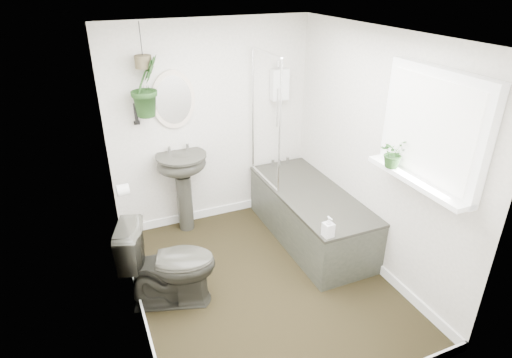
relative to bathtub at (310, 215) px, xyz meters
name	(u,v)px	position (x,y,z in m)	size (l,w,h in m)	color
floor	(262,283)	(-0.80, -0.50, -0.30)	(2.30, 2.80, 0.02)	black
ceiling	(264,33)	(-0.80, -0.50, 2.02)	(2.30, 2.80, 0.02)	white
wall_back	(212,125)	(-0.80, 0.91, 0.86)	(2.30, 0.02, 2.30)	silver
wall_front	(362,273)	(-0.80, -1.91, 0.86)	(2.30, 0.02, 2.30)	silver
wall_left	(123,202)	(-1.96, -0.50, 0.86)	(0.02, 2.80, 2.30)	silver
wall_right	(375,155)	(0.36, -0.50, 0.86)	(0.02, 2.80, 2.30)	silver
skirting	(262,278)	(-0.80, -0.50, -0.24)	(2.30, 2.80, 0.10)	white
bathtub	(310,215)	(0.00, 0.00, 0.00)	(0.72, 1.72, 0.58)	#2C2C25
bath_screen	(266,120)	(-0.33, 0.49, 0.99)	(0.04, 0.72, 1.40)	silver
shower_box	(280,85)	(0.00, 0.84, 1.26)	(0.20, 0.10, 0.35)	white
oval_mirror	(174,100)	(-1.22, 0.87, 1.21)	(0.46, 0.03, 0.62)	beige
wall_sconce	(136,114)	(-1.62, 0.86, 1.11)	(0.04, 0.04, 0.22)	black
toilet_roll_holder	(123,190)	(-1.90, 0.20, 0.61)	(0.11, 0.11, 0.11)	white
window_recess	(433,128)	(0.29, -1.20, 1.36)	(0.08, 1.00, 0.90)	white
window_sill	(416,180)	(0.22, -1.20, 0.94)	(0.18, 1.00, 0.04)	white
window_blinds	(428,129)	(0.24, -1.20, 1.36)	(0.01, 0.86, 0.76)	white
toilet	(169,264)	(-1.65, -0.40, 0.12)	(0.46, 0.80, 0.82)	#2C2C25
pedestal_sink	(184,192)	(-1.22, 0.74, 0.18)	(0.55, 0.47, 0.94)	#2C2C25
sill_plant	(393,153)	(0.17, -0.95, 1.08)	(0.22, 0.19, 0.25)	black
hanging_plant	(146,86)	(-1.50, 0.75, 1.41)	(0.33, 0.26, 0.59)	black
soap_bottle	(328,227)	(-0.29, -0.79, 0.39)	(0.09, 0.09, 0.20)	#272322
hanging_pot	(143,62)	(-1.50, 0.75, 1.64)	(0.16, 0.16, 0.12)	#4C432D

